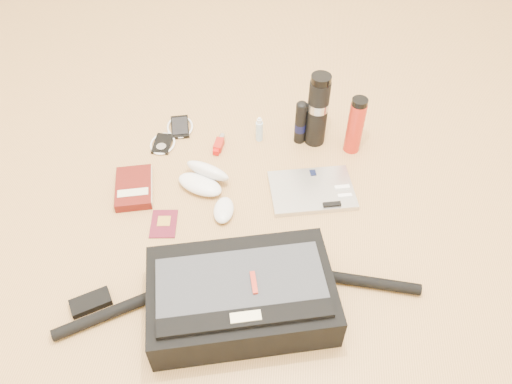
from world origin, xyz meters
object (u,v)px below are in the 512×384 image
(laptop, at_px, (312,190))
(thermos_red, at_px, (355,126))
(book, at_px, (134,188))
(thermos_black, at_px, (318,110))
(messenger_bag, at_px, (240,296))

(laptop, relative_size, thermos_red, 1.39)
(thermos_red, bearing_deg, laptop, -120.70)
(book, height_order, thermos_red, thermos_red)
(laptop, height_order, thermos_red, thermos_red)
(book, bearing_deg, thermos_black, 13.99)
(messenger_bag, distance_m, thermos_red, 0.79)
(book, bearing_deg, laptop, -8.68)
(book, bearing_deg, thermos_red, 7.31)
(messenger_bag, xyz_separation_m, thermos_black, (0.19, 0.74, 0.08))
(messenger_bag, height_order, thermos_red, thermos_red)
(thermos_black, bearing_deg, thermos_red, -13.20)
(messenger_bag, distance_m, laptop, 0.51)
(book, bearing_deg, messenger_bag, -58.25)
(book, distance_m, thermos_red, 0.82)
(laptop, distance_m, thermos_black, 0.30)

